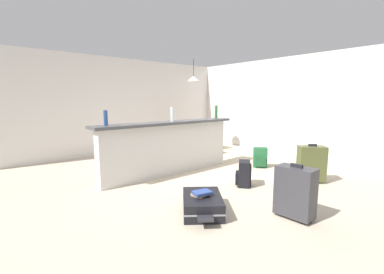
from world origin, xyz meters
TOP-DOWN VIEW (x-y plane):
  - ground_plane at (0.00, 0.00)m, footprint 13.00×13.00m
  - wall_back at (0.00, 3.05)m, footprint 6.60×0.10m
  - wall_right at (3.05, 0.30)m, footprint 0.10×6.00m
  - partition_half_wall at (-0.42, 0.47)m, footprint 2.80×0.20m
  - bar_countertop at (-0.42, 0.47)m, footprint 2.96×0.40m
  - bottle_blue at (-1.64, 0.49)m, footprint 0.06×0.06m
  - bottle_clear at (-0.38, 0.43)m, footprint 0.07×0.07m
  - bottle_green at (0.85, 0.48)m, footprint 0.06×0.06m
  - dining_table at (1.44, 1.95)m, footprint 1.10×0.80m
  - dining_chair_near_partition at (1.38, 1.39)m, footprint 0.45×0.45m
  - pendant_lamp at (1.44, 1.92)m, footprint 0.34×0.34m
  - suitcase_flat_black at (-1.13, -1.22)m, footprint 0.81×0.86m
  - suitcase_upright_charcoal at (-0.39, -2.06)m, footprint 0.25×0.45m
  - backpack_black at (0.08, -0.92)m, footprint 0.34×0.33m
  - backpack_green at (1.32, -0.38)m, footprint 0.34×0.34m
  - suitcase_upright_olive at (1.14, -1.54)m, footprint 0.48×0.48m
  - book_stack at (-1.15, -1.22)m, footprint 0.26×0.24m

SIDE VIEW (x-z plane):
  - ground_plane at x=0.00m, z-range -0.05..0.00m
  - suitcase_flat_black at x=-1.13m, z-range 0.00..0.22m
  - backpack_black at x=0.08m, z-range -0.01..0.41m
  - backpack_green at x=1.32m, z-range -0.01..0.41m
  - book_stack at x=-1.15m, z-range 0.22..0.29m
  - suitcase_upright_charcoal at x=-0.39m, z-range 0.00..0.67m
  - suitcase_upright_olive at x=1.14m, z-range 0.00..0.67m
  - partition_half_wall at x=-0.42m, z-range 0.00..0.96m
  - dining_chair_near_partition at x=1.38m, z-range 0.05..0.98m
  - dining_table at x=1.44m, z-range 0.28..1.02m
  - bar_countertop at x=-0.42m, z-range 0.96..1.01m
  - bottle_blue at x=-1.64m, z-range 1.01..1.25m
  - bottle_clear at x=-0.38m, z-range 1.01..1.28m
  - bottle_green at x=0.85m, z-range 1.01..1.29m
  - wall_back at x=0.00m, z-range 0.00..2.50m
  - wall_right at x=3.05m, z-range 0.00..2.50m
  - pendant_lamp at x=1.44m, z-range 1.66..2.30m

